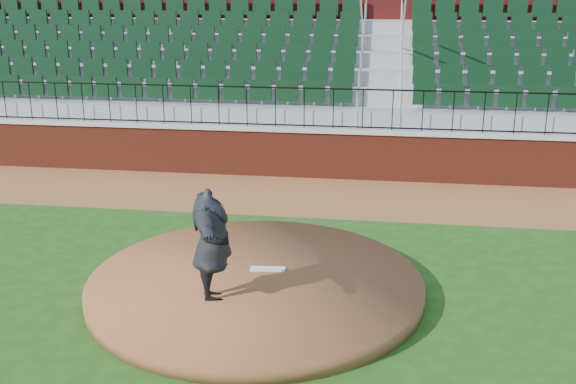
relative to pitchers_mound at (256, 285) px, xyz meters
name	(u,v)px	position (x,y,z in m)	size (l,w,h in m)	color
ground	(275,296)	(0.34, -0.11, -0.12)	(90.00, 90.00, 0.00)	#1E4714
warning_track	(311,195)	(0.34, 5.29, -0.12)	(34.00, 3.20, 0.01)	brown
field_wall	(318,154)	(0.34, 6.89, 0.47)	(34.00, 0.35, 1.20)	maroon
wall_cap	(318,130)	(0.34, 6.89, 1.12)	(34.00, 0.45, 0.10)	#B7B7B7
wall_railing	(319,108)	(0.34, 6.89, 1.67)	(34.00, 0.05, 1.00)	black
seating_stands	(328,74)	(0.34, 9.62, 2.18)	(34.00, 5.10, 4.60)	gray
concourse_wall	(336,49)	(0.34, 12.42, 2.62)	(34.00, 0.50, 5.50)	maroon
pitchers_mound	(256,285)	(0.00, 0.00, 0.00)	(5.47, 5.47, 0.25)	brown
pitching_rubber	(268,269)	(0.15, 0.32, 0.14)	(0.59, 0.15, 0.04)	white
pitcher	(212,244)	(-0.50, -0.81, 1.00)	(2.16, 0.59, 1.76)	black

